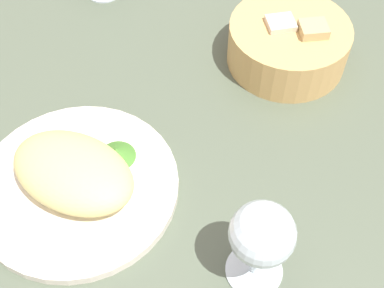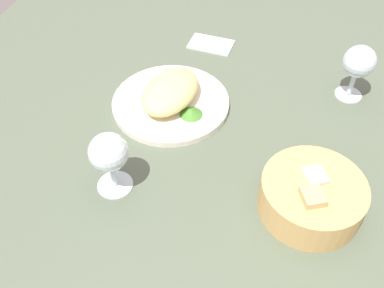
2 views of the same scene
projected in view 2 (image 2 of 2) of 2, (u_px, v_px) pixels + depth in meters
ground_plane at (225, 119)px, 93.70cm from camera, size 140.00×140.00×2.00cm
plate at (170, 104)px, 94.47cm from camera, size 25.59×25.59×1.40cm
omelette at (170, 93)px, 92.06cm from camera, size 17.88×13.25×5.22cm
lettuce_garnish at (191, 112)px, 90.67cm from camera, size 4.95×4.95×1.59cm
bread_basket at (311, 196)px, 74.15cm from camera, size 17.91×17.91×8.10cm
wine_glass_near at (109, 155)px, 73.90cm from camera, size 6.99×6.99×12.69cm
wine_glass_far at (359, 64)px, 91.33cm from camera, size 6.92×6.92×12.75cm
folded_napkin at (211, 44)px, 110.92cm from camera, size 7.62×11.38×0.80cm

